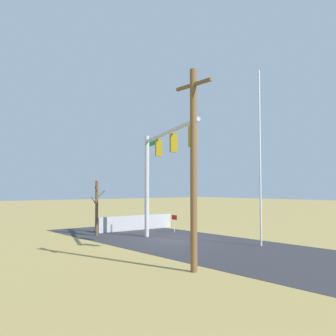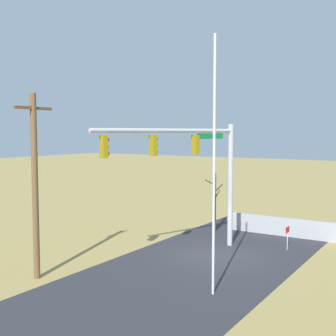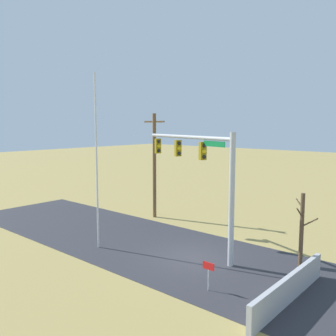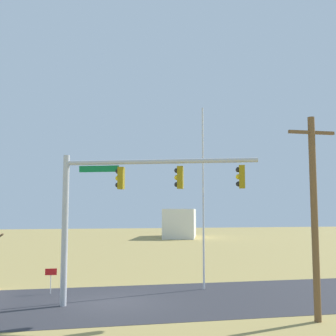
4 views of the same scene
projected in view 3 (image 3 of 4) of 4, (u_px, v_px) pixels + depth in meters
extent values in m
plane|color=#9E894C|center=(190.00, 257.00, 19.14)|extent=(160.00, 160.00, 0.00)
cube|color=#2D2D33|center=(137.00, 241.00, 21.75)|extent=(28.00, 8.00, 0.01)
cube|color=#B7B5AD|center=(249.00, 271.00, 17.30)|extent=(6.00, 6.00, 0.01)
cube|color=#A8A8AD|center=(289.00, 289.00, 14.21)|extent=(0.20, 6.42, 1.09)
cylinder|color=#B2B5BA|center=(232.00, 200.00, 17.56)|extent=(0.28, 0.28, 6.53)
cylinder|color=#B2B5BA|center=(186.00, 137.00, 20.84)|extent=(7.91, 3.04, 0.20)
cube|color=#0F7238|center=(214.00, 144.00, 18.55)|extent=(1.70, 0.64, 0.28)
cube|color=#937A0F|center=(203.00, 151.00, 19.47)|extent=(0.35, 0.42, 0.96)
sphere|color=black|center=(204.00, 145.00, 19.31)|extent=(0.22, 0.22, 0.22)
sphere|color=yellow|center=(204.00, 151.00, 19.34)|extent=(0.22, 0.22, 0.22)
sphere|color=black|center=(204.00, 157.00, 19.38)|extent=(0.22, 0.22, 0.22)
cube|color=#937A0F|center=(178.00, 148.00, 21.72)|extent=(0.35, 0.42, 0.96)
sphere|color=black|center=(179.00, 143.00, 21.55)|extent=(0.22, 0.22, 0.22)
sphere|color=yellow|center=(179.00, 148.00, 21.59)|extent=(0.22, 0.22, 0.22)
sphere|color=black|center=(179.00, 153.00, 21.62)|extent=(0.22, 0.22, 0.22)
cube|color=#937A0F|center=(158.00, 146.00, 23.96)|extent=(0.35, 0.42, 0.96)
sphere|color=black|center=(159.00, 141.00, 23.80)|extent=(0.22, 0.22, 0.22)
sphere|color=yellow|center=(159.00, 146.00, 23.83)|extent=(0.22, 0.22, 0.22)
sphere|color=black|center=(159.00, 151.00, 23.87)|extent=(0.22, 0.22, 0.22)
cylinder|color=silver|center=(97.00, 162.00, 20.08)|extent=(0.10, 0.10, 9.66)
cylinder|color=brown|center=(154.00, 166.00, 26.97)|extent=(0.26, 0.26, 7.68)
cube|color=brown|center=(154.00, 122.00, 26.59)|extent=(1.90, 0.12, 0.12)
cylinder|color=brown|center=(302.00, 230.00, 17.71)|extent=(0.20, 0.20, 3.62)
cylinder|color=brown|center=(310.00, 222.00, 17.42)|extent=(0.78, 0.07, 0.57)
cylinder|color=brown|center=(299.00, 203.00, 17.87)|extent=(0.54, 0.47, 0.39)
cylinder|color=brown|center=(300.00, 213.00, 17.41)|extent=(0.12, 0.61, 0.55)
cylinder|color=silver|center=(208.00, 280.00, 15.23)|extent=(0.04, 0.04, 0.90)
cube|color=red|center=(208.00, 266.00, 15.16)|extent=(0.56, 0.02, 0.32)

